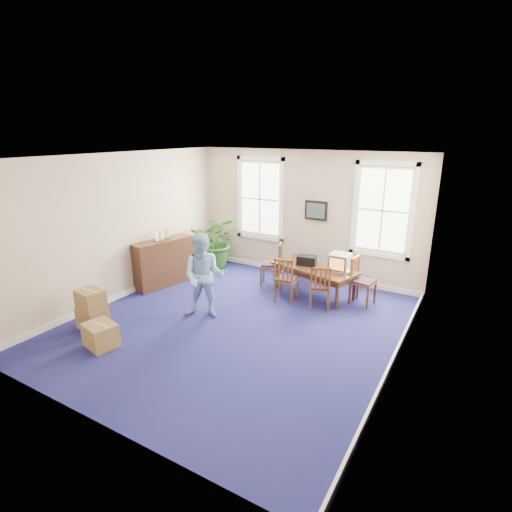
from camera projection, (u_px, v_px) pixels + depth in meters
The scene contains 25 objects.
floor at pixel (236, 324), 7.85m from camera, with size 6.50×6.50×0.00m, color navy.
ceiling at pixel (234, 157), 6.89m from camera, with size 6.50×6.50×0.00m, color white.
wall_back at pixel (305, 215), 10.05m from camera, with size 6.50×6.50×0.00m, color #C3AD8F.
wall_front at pixel (85, 311), 4.69m from camera, with size 6.50×6.50×0.00m, color #C3AD8F.
wall_left at pixel (121, 227), 8.81m from camera, with size 6.50×6.50×0.00m, color #C3AD8F.
wall_right at pixel (404, 273), 5.94m from camera, with size 6.50×6.50×0.00m, color #C3AD8F.
baseboard_back at pixel (303, 273), 10.49m from camera, with size 6.00×0.04×0.12m, color white.
baseboard_left at pixel (129, 292), 9.26m from camera, with size 0.04×6.50×0.12m, color white.
baseboard_right at pixel (391, 363), 6.41m from camera, with size 0.04×6.50×0.12m, color white.
window_left at pixel (260, 199), 10.57m from camera, with size 1.40×0.12×2.20m, color white, non-canonical shape.
window_right at pixel (383, 211), 9.04m from camera, with size 1.40×0.12×2.20m, color white, non-canonical shape.
wall_picture at pixel (316, 211), 9.82m from camera, with size 0.58×0.06×0.48m, color black, non-canonical shape.
conference_table at pixel (314, 280), 9.22m from camera, with size 1.92×0.87×0.66m, color #422615, non-canonical shape.
crt_tv at pixel (340, 262), 8.83m from camera, with size 0.43×0.46×0.39m, color #B7B7BC, non-canonical shape.
game_console at pixel (350, 272), 8.72m from camera, with size 0.14×0.18×0.04m, color white.
equipment_bag at pixel (307, 260), 9.23m from camera, with size 0.44×0.28×0.22m, color black.
chair_near_left at pixel (287, 279), 8.81m from camera, with size 0.45×0.45×1.01m, color brown, non-canonical shape.
chair_near_right at pixel (320, 286), 8.44m from camera, with size 0.43×0.43×0.96m, color brown, non-canonical shape.
chair_end_left at pixel (271, 264), 9.70m from camera, with size 0.48×0.48×1.07m, color brown, non-canonical shape.
chair_end_right at pixel (364, 281), 8.62m from camera, with size 0.47×0.47×1.04m, color brown, non-canonical shape.
man at pixel (204, 276), 7.92m from camera, with size 0.85×0.65×1.73m, color #8AB9DF.
credenza at pixel (164, 262), 9.68m from camera, with size 0.43×1.51×1.18m, color #422615.
brochure_rack at pixel (162, 233), 9.45m from camera, with size 0.10×0.59×0.26m, color #99999E, non-canonical shape.
potted_plant at pixel (217, 242), 10.92m from camera, with size 1.31×1.14×1.45m, color #215619.
cardboard_boxes at pixel (103, 308), 7.58m from camera, with size 1.41×1.41×0.80m, color olive, non-canonical shape.
Camera 1 is at (3.90, -5.94, 3.63)m, focal length 28.00 mm.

